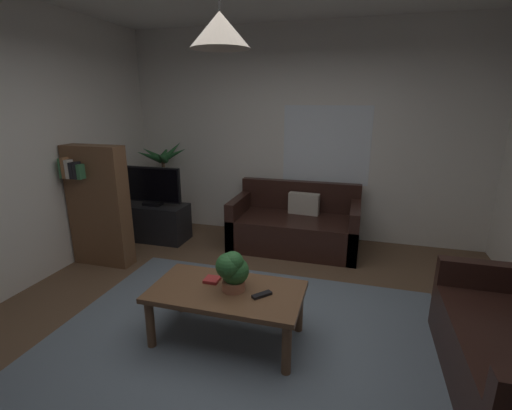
{
  "coord_description": "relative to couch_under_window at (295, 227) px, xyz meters",
  "views": [
    {
      "loc": [
        0.79,
        -2.44,
        1.87
      ],
      "look_at": [
        0.0,
        0.3,
        1.05
      ],
      "focal_mm": 25.44,
      "sensor_mm": 36.0,
      "label": 1
    }
  ],
  "objects": [
    {
      "name": "pendant_lamp",
      "position": [
        -0.18,
        -2.06,
        2.04
      ],
      "size": [
        0.4,
        0.4,
        0.64
      ],
      "color": "black"
    },
    {
      "name": "potted_plant_on_table",
      "position": [
        -0.13,
        -2.05,
        0.35
      ],
      "size": [
        0.25,
        0.25,
        0.33
      ],
      "color": "#B77051",
      "rests_on": "coffee_table"
    },
    {
      "name": "couch_under_window",
      "position": [
        0.0,
        0.0,
        0.0
      ],
      "size": [
        1.62,
        0.85,
        0.82
      ],
      "color": "black",
      "rests_on": "ground"
    },
    {
      "name": "floor",
      "position": [
        -0.04,
        -2.02,
        -0.28
      ],
      "size": [
        4.85,
        5.01,
        0.02
      ],
      "primitive_type": "cube",
      "color": "brown",
      "rests_on": "ground"
    },
    {
      "name": "potted_palm_corner",
      "position": [
        -2.02,
        0.23,
        0.31
      ],
      "size": [
        0.77,
        0.86,
        1.33
      ],
      "color": "#B77051",
      "rests_on": "ground"
    },
    {
      "name": "bookshelf_corner",
      "position": [
        -2.1,
        -1.11,
        0.44
      ],
      "size": [
        0.7,
        0.31,
        1.4
      ],
      "color": "brown",
      "rests_on": "ground"
    },
    {
      "name": "tv_stand",
      "position": [
        -1.91,
        -0.26,
        -0.02
      ],
      "size": [
        0.9,
        0.44,
        0.5
      ],
      "primitive_type": "cube",
      "color": "black",
      "rests_on": "ground"
    },
    {
      "name": "remote_on_table_0",
      "position": [
        0.11,
        -2.08,
        0.18
      ],
      "size": [
        0.14,
        0.15,
        0.02
      ],
      "primitive_type": "cube",
      "rotation": [
        0.0,
        0.0,
        5.56
      ],
      "color": "black",
      "rests_on": "coffee_table"
    },
    {
      "name": "rug",
      "position": [
        -0.04,
        -2.22,
        -0.27
      ],
      "size": [
        3.15,
        2.75,
        0.01
      ],
      "primitive_type": "cube",
      "color": "slate",
      "rests_on": "ground"
    },
    {
      "name": "book_on_table_0",
      "position": [
        -0.34,
        -1.97,
        0.18
      ],
      "size": [
        0.12,
        0.12,
        0.03
      ],
      "primitive_type": "cube",
      "rotation": [
        0.0,
        0.0,
        0.01
      ],
      "color": "#B22D2D",
      "rests_on": "coffee_table"
    },
    {
      "name": "window_pane",
      "position": [
        0.3,
        0.49,
        1.02
      ],
      "size": [
        1.15,
        0.01,
        1.04
      ],
      "primitive_type": "cube",
      "color": "white"
    },
    {
      "name": "wall_back",
      "position": [
        -0.04,
        0.52,
        1.14
      ],
      "size": [
        4.97,
        0.06,
        2.84
      ],
      "primitive_type": "cube",
      "color": "silver",
      "rests_on": "ground"
    },
    {
      "name": "coffee_table",
      "position": [
        -0.18,
        -2.06,
        0.1
      ],
      "size": [
        1.2,
        0.64,
        0.44
      ],
      "color": "brown",
      "rests_on": "ground"
    },
    {
      "name": "tv",
      "position": [
        -1.91,
        -0.28,
        0.5
      ],
      "size": [
        0.85,
        0.16,
        0.53
      ],
      "color": "black",
      "rests_on": "tv_stand"
    }
  ]
}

